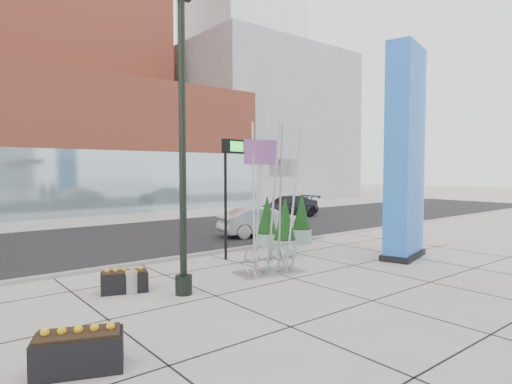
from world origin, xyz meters
TOP-DOWN VIEW (x-y plane):
  - ground at (0.00, 0.00)m, footprint 160.00×160.00m
  - street_asphalt at (0.00, 10.00)m, footprint 80.00×12.00m
  - curb_edge at (0.00, 4.00)m, footprint 80.00×0.30m
  - tower_podium at (1.00, 27.00)m, footprint 34.00×10.00m
  - tower_glass_front at (1.00, 22.20)m, footprint 34.00×0.60m
  - building_grey_parking at (26.00, 32.00)m, footprint 20.00×18.00m
  - building_pale_office at (36.00, 48.00)m, footprint 16.00×16.00m
  - blue_pylon at (6.69, -1.37)m, footprint 2.70×1.73m
  - lamp_post at (-2.61, -0.30)m, footprint 0.57×0.48m
  - public_art_sculpture at (0.91, 0.08)m, footprint 2.41×1.50m
  - concrete_bollard at (-3.71, 0.70)m, footprint 0.33×0.33m
  - overhead_street_sign at (1.80, 2.80)m, footprint 2.19×0.71m
  - round_planter_east at (5.96, 3.60)m, footprint 0.95×0.95m
  - round_planter_mid at (3.20, 1.80)m, footprint 0.97×0.97m
  - round_planter_west at (3.80, 3.60)m, footprint 0.95×0.95m
  - box_planter_north at (-3.80, 1.00)m, footprint 1.43×1.04m
  - box_planter_south at (-6.30, -3.18)m, footprint 1.65×1.25m
  - car_silver_mid at (5.94, 6.46)m, footprint 4.92×2.66m
  - car_dark_east at (12.89, 11.97)m, footprint 5.48×2.44m

SIDE VIEW (x-z plane):
  - ground at x=0.00m, z-range 0.00..0.00m
  - street_asphalt at x=0.00m, z-range 0.00..0.02m
  - curb_edge at x=0.00m, z-range 0.00..0.12m
  - concrete_bollard at x=-3.71m, z-range 0.00..0.65m
  - box_planter_north at x=-3.80m, z-range -0.03..0.68m
  - box_planter_south at x=-6.30m, z-range -0.03..0.78m
  - car_silver_mid at x=5.94m, z-range 0.00..1.54m
  - car_dark_east at x=12.89m, z-range 0.00..1.56m
  - round_planter_east at x=5.96m, z-range -0.06..2.30m
  - round_planter_west at x=3.80m, z-range -0.06..2.31m
  - round_planter_mid at x=3.20m, z-range -0.06..2.35m
  - public_art_sculpture at x=0.91m, z-range -1.21..3.88m
  - tower_glass_front at x=1.00m, z-range 0.00..5.00m
  - lamp_post at x=-2.61m, z-range -0.79..7.88m
  - blue_pylon at x=6.69m, z-range -0.14..8.18m
  - overhead_street_sign at x=1.80m, z-range 1.68..6.37m
  - tower_podium at x=1.00m, z-range 0.00..11.00m
  - building_grey_parking at x=26.00m, z-range 0.00..18.00m
  - building_pale_office at x=36.00m, z-range 0.00..55.00m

